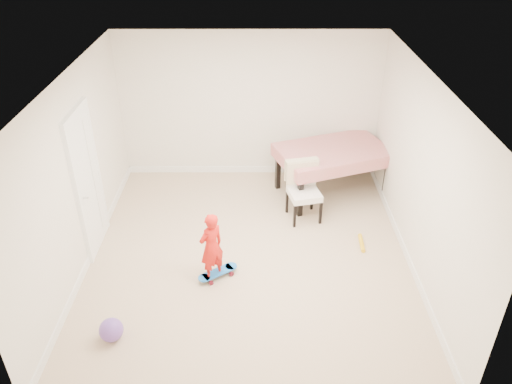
{
  "coord_description": "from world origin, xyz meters",
  "views": [
    {
      "loc": [
        0.09,
        -5.65,
        4.49
      ],
      "look_at": [
        0.1,
        0.2,
        0.95
      ],
      "focal_mm": 35.0,
      "sensor_mm": 36.0,
      "label": 1
    }
  ],
  "objects_px": {
    "skateboard": "(218,274)",
    "balloon": "(111,330)",
    "dining_table": "(332,171)",
    "dining_chair": "(304,192)",
    "child": "(212,249)"
  },
  "relations": [
    {
      "from": "dining_chair",
      "to": "balloon",
      "type": "distance_m",
      "value": 3.52
    },
    {
      "from": "child",
      "to": "balloon",
      "type": "bearing_deg",
      "value": 3.29
    },
    {
      "from": "dining_table",
      "to": "skateboard",
      "type": "relative_size",
      "value": 3.05
    },
    {
      "from": "balloon",
      "to": "dining_chair",
      "type": "bearing_deg",
      "value": 45.98
    },
    {
      "from": "dining_chair",
      "to": "skateboard",
      "type": "height_order",
      "value": "dining_chair"
    },
    {
      "from": "dining_table",
      "to": "skateboard",
      "type": "height_order",
      "value": "dining_table"
    },
    {
      "from": "skateboard",
      "to": "balloon",
      "type": "relative_size",
      "value": 2.09
    },
    {
      "from": "skateboard",
      "to": "child",
      "type": "relative_size",
      "value": 0.59
    },
    {
      "from": "skateboard",
      "to": "child",
      "type": "distance_m",
      "value": 0.46
    },
    {
      "from": "skateboard",
      "to": "balloon",
      "type": "distance_m",
      "value": 1.6
    },
    {
      "from": "balloon",
      "to": "skateboard",
      "type": "bearing_deg",
      "value": 43.22
    },
    {
      "from": "dining_table",
      "to": "dining_chair",
      "type": "bearing_deg",
      "value": -144.51
    },
    {
      "from": "balloon",
      "to": "dining_table",
      "type": "bearing_deg",
      "value": 48.03
    },
    {
      "from": "dining_table",
      "to": "balloon",
      "type": "height_order",
      "value": "dining_table"
    },
    {
      "from": "dining_table",
      "to": "balloon",
      "type": "xyz_separation_m",
      "value": [
        -2.97,
        -3.3,
        -0.28
      ]
    }
  ]
}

